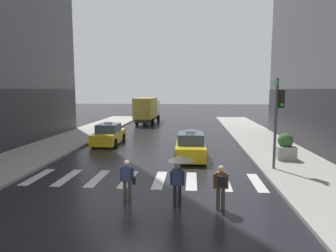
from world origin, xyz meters
The scene contains 10 objects.
ground_plane centered at (0.00, 0.00, 0.00)m, with size 160.00×160.00×0.00m, color black.
crosswalk_markings centered at (0.00, 3.00, 0.00)m, with size 11.30×2.80×0.01m.
traffic_light_pole centered at (6.80, 5.03, 3.26)m, with size 0.44×0.84×4.80m.
taxi_lead centered at (2.22, 7.77, 0.72)m, with size 2.00×4.57×1.80m.
taxi_second centered at (-4.42, 12.16, 0.72)m, with size 1.95×4.55×1.80m.
box_truck centered at (-3.54, 26.39, 1.85)m, with size 2.51×7.62×3.35m.
pedestrian_with_umbrella centered at (1.86, -0.07, 1.52)m, with size 0.96×0.96×1.94m.
pedestrian_with_backpack centered at (3.37, -0.34, 0.97)m, with size 0.55×0.43×1.65m.
pedestrian_with_handbag centered at (-0.17, 0.22, 0.93)m, with size 0.60×0.24×1.65m.
planter_near_corner centered at (7.97, 7.31, 0.87)m, with size 1.10×1.10×1.60m.
Camera 1 is at (2.33, -10.46, 4.33)m, focal length 30.83 mm.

